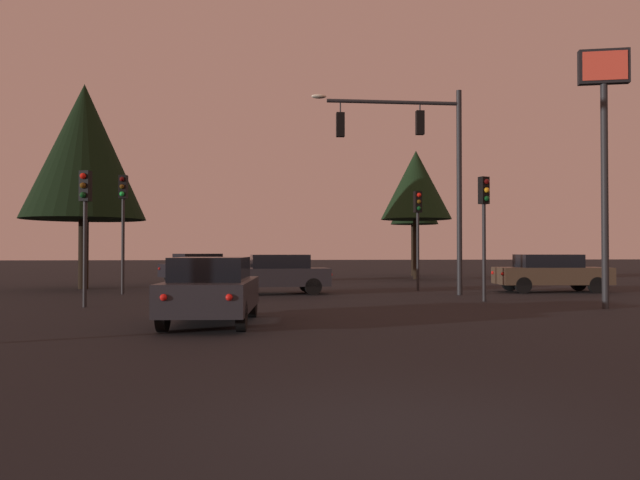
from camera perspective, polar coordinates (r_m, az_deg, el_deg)
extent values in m
plane|color=black|center=(30.09, -3.63, -4.18)|extent=(168.00, 168.00, 0.00)
cylinder|color=#232326|center=(23.97, 12.74, 4.31)|extent=(0.20, 0.20, 7.76)
cylinder|color=#232326|center=(23.86, 6.81, 12.52)|extent=(5.04, 0.19, 0.14)
ellipsoid|color=#F4EACC|center=(23.46, -0.11, 13.13)|extent=(0.56, 0.28, 0.16)
cylinder|color=#232326|center=(24.05, 9.21, 12.04)|extent=(0.05, 0.05, 0.30)
cube|color=black|center=(23.93, 9.22, 10.64)|extent=(0.30, 0.24, 0.90)
sphere|color=red|center=(24.12, 9.13, 11.22)|extent=(0.18, 0.18, 0.18)
sphere|color=#56380C|center=(24.06, 9.13, 10.57)|extent=(0.18, 0.18, 0.18)
sphere|color=#0C4219|center=(24.00, 9.13, 9.92)|extent=(0.18, 0.18, 0.18)
cylinder|color=#232326|center=(23.46, 1.89, 12.19)|extent=(0.05, 0.05, 0.44)
cube|color=black|center=(23.32, 1.89, 10.59)|extent=(0.30, 0.24, 0.90)
sphere|color=red|center=(23.51, 1.85, 11.19)|extent=(0.18, 0.18, 0.18)
sphere|color=#56380C|center=(23.45, 1.85, 10.52)|extent=(0.18, 0.18, 0.18)
sphere|color=#0C4219|center=(23.40, 1.85, 9.85)|extent=(0.18, 0.18, 0.18)
cylinder|color=#232326|center=(21.08, 14.91, -1.13)|extent=(0.12, 0.12, 3.22)
cube|color=black|center=(21.17, 14.88, 4.45)|extent=(0.37, 0.33, 0.90)
sphere|color=#4C0A0A|center=(21.10, 15.14, 5.23)|extent=(0.18, 0.18, 0.18)
sphere|color=#F9A319|center=(21.07, 15.15, 4.47)|extent=(0.18, 0.18, 0.18)
sphere|color=#0C4219|center=(21.05, 15.15, 3.71)|extent=(0.18, 0.18, 0.18)
cylinder|color=#232326|center=(19.50, -20.88, -1.23)|extent=(0.12, 0.12, 3.14)
cube|color=black|center=(19.59, -20.84, 4.68)|extent=(0.35, 0.31, 0.90)
sphere|color=red|center=(19.50, -21.04, 5.54)|extent=(0.18, 0.18, 0.18)
sphere|color=#56380C|center=(19.47, -21.05, 4.72)|extent=(0.18, 0.18, 0.18)
sphere|color=#0C4219|center=(19.44, -21.05, 3.90)|extent=(0.18, 0.18, 0.18)
cylinder|color=#232326|center=(26.23, 9.02, -1.06)|extent=(0.12, 0.12, 3.28)
cube|color=black|center=(26.31, 9.01, 3.50)|extent=(0.33, 0.28, 0.90)
sphere|color=red|center=(26.20, 9.13, 4.13)|extent=(0.18, 0.18, 0.18)
sphere|color=#56380C|center=(26.18, 9.13, 3.52)|extent=(0.18, 0.18, 0.18)
sphere|color=#0C4219|center=(26.16, 9.14, 2.91)|extent=(0.18, 0.18, 0.18)
cylinder|color=#232326|center=(24.82, -17.73, -0.57)|extent=(0.12, 0.12, 3.67)
cube|color=black|center=(24.95, -17.71, 4.69)|extent=(0.33, 0.28, 0.90)
sphere|color=#4C0A0A|center=(24.84, -17.81, 5.36)|extent=(0.18, 0.18, 0.18)
sphere|color=#56380C|center=(24.81, -17.82, 4.72)|extent=(0.18, 0.18, 0.18)
sphere|color=#1EE04C|center=(24.79, -17.82, 4.07)|extent=(0.18, 0.18, 0.18)
cube|color=#232328|center=(14.33, -9.93, -5.02)|extent=(2.15, 4.28, 0.68)
cube|color=black|center=(14.15, -10.01, -2.64)|extent=(1.74, 2.36, 0.52)
cylinder|color=black|center=(15.83, -12.12, -5.86)|extent=(0.25, 0.65, 0.64)
cylinder|color=black|center=(15.62, -6.25, -5.95)|extent=(0.25, 0.65, 0.64)
cylinder|color=black|center=(13.16, -14.32, -6.84)|extent=(0.25, 0.65, 0.64)
cylinder|color=black|center=(12.91, -7.25, -6.98)|extent=(0.25, 0.65, 0.64)
sphere|color=red|center=(12.39, -14.26, -5.17)|extent=(0.14, 0.14, 0.14)
sphere|color=red|center=(12.18, -8.39, -5.26)|extent=(0.14, 0.14, 0.14)
cube|color=#232328|center=(23.86, -4.09, -3.42)|extent=(4.14, 1.99, 0.68)
cube|color=black|center=(23.86, -3.73, -1.98)|extent=(2.27, 1.63, 0.52)
cylinder|color=black|center=(23.01, -7.21, -4.35)|extent=(0.65, 0.24, 0.64)
cylinder|color=black|center=(24.55, -7.37, -4.14)|extent=(0.65, 0.24, 0.64)
cylinder|color=black|center=(23.29, -0.63, -4.32)|extent=(0.65, 0.24, 0.64)
cylinder|color=black|center=(24.81, -1.20, -4.12)|extent=(0.65, 0.24, 0.64)
sphere|color=red|center=(23.54, 0.99, -3.22)|extent=(0.14, 0.14, 0.14)
sphere|color=red|center=(24.74, 0.46, -3.11)|extent=(0.14, 0.14, 0.14)
cube|color=#473828|center=(26.71, 20.61, -3.10)|extent=(4.53, 2.06, 0.68)
cube|color=black|center=(26.64, 20.31, -1.82)|extent=(2.49, 1.67, 0.52)
cylinder|color=black|center=(28.02, 22.76, -3.69)|extent=(0.65, 0.25, 0.64)
cylinder|color=black|center=(26.63, 24.16, -3.82)|extent=(0.65, 0.25, 0.64)
cylinder|color=black|center=(26.93, 17.11, -3.83)|extent=(0.65, 0.25, 0.64)
cylinder|color=black|center=(25.47, 18.26, -3.99)|extent=(0.65, 0.25, 0.64)
sphere|color=red|center=(26.51, 15.67, -2.93)|extent=(0.14, 0.14, 0.14)
sphere|color=red|center=(25.35, 16.51, -3.02)|extent=(0.14, 0.14, 0.14)
cube|color=black|center=(32.86, -11.00, -2.75)|extent=(4.29, 3.55, 0.68)
cube|color=black|center=(32.78, -11.23, -1.70)|extent=(2.61, 2.41, 0.52)
cylinder|color=black|center=(34.16, -9.63, -3.26)|extent=(0.65, 0.50, 0.64)
cylinder|color=black|center=(32.77, -8.35, -3.35)|extent=(0.65, 0.50, 0.64)
cylinder|color=black|center=(33.04, -13.63, -3.32)|extent=(0.65, 0.50, 0.64)
cylinder|color=black|center=(31.60, -12.48, -3.43)|extent=(0.65, 0.50, 0.64)
sphere|color=red|center=(32.60, -14.61, -2.57)|extent=(0.14, 0.14, 0.14)
sphere|color=red|center=(31.46, -13.73, -2.63)|extent=(0.14, 0.14, 0.14)
cylinder|color=#232326|center=(19.67, 24.80, 3.71)|extent=(0.20, 0.20, 6.51)
cube|color=black|center=(20.32, 24.72, 14.32)|extent=(1.42, 0.61, 1.00)
cube|color=#EF4C38|center=(20.19, 24.83, 14.42)|extent=(1.19, 0.34, 0.84)
cylinder|color=black|center=(41.69, 8.72, -0.92)|extent=(0.44, 0.44, 3.45)
cone|color=black|center=(41.83, 8.71, 3.76)|extent=(3.17, 3.17, 3.36)
cylinder|color=black|center=(36.68, 8.87, -0.85)|extent=(0.37, 0.37, 3.52)
cone|color=black|center=(36.88, 8.86, 5.04)|extent=(4.14, 4.14, 4.05)
cylinder|color=black|center=(28.90, -21.01, -1.23)|extent=(0.43, 0.43, 3.04)
cone|color=black|center=(29.22, -20.95, 7.63)|extent=(5.28, 5.28, 5.96)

